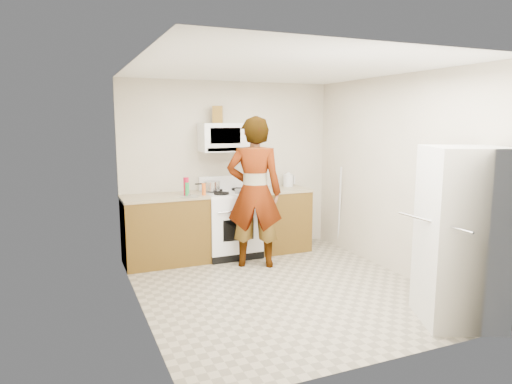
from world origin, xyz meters
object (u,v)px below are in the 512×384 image
fridge (462,236)px  saucepan (212,186)px  gas_range (230,222)px  person (254,192)px  microwave (227,137)px  kettle (288,180)px

fridge → saucepan: 3.39m
gas_range → saucepan: size_ratio=4.98×
gas_range → saucepan: 0.59m
saucepan → fridge: bearing=-63.2°
person → saucepan: person is taller
gas_range → microwave: size_ratio=1.49×
microwave → person: (0.14, -0.70, -0.70)m
fridge → kettle: fridge is taller
person → kettle: size_ratio=10.84×
gas_range → person: person is taller
microwave → saucepan: bearing=-172.6°
person → kettle: (0.86, 0.72, 0.03)m
gas_range → person: bearing=-76.5°
fridge → gas_range: bearing=137.9°
fridge → kettle: 3.10m
person → saucepan: (-0.38, 0.67, 0.02)m
person → microwave: bearing=-54.1°
kettle → saucepan: 1.24m
microwave → saucepan: microwave is taller
saucepan → microwave: bearing=7.4°
kettle → saucepan: kettle is taller
kettle → saucepan: size_ratio=0.81×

